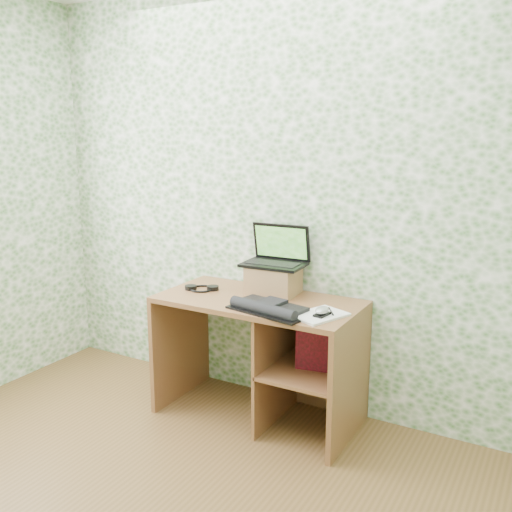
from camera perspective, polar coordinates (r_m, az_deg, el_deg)
The scene contains 10 objects.
wall_back at distance 3.53m, azimuth 2.73°, elevation 5.54°, with size 3.50×3.50×0.00m, color white.
desk at distance 3.45m, azimuth 1.63°, elevation -8.66°, with size 1.20×0.60×0.75m.
riser at distance 3.46m, azimuth 1.76°, elevation -2.40°, with size 0.29×0.24×0.17m, color olive.
laptop at distance 3.46m, azimuth 2.08°, elevation 0.06°, with size 0.38×0.28×0.25m.
keyboard at distance 3.15m, azimuth 1.21°, elevation -5.17°, with size 0.47×0.31×0.07m.
headphones at distance 3.58m, azimuth -5.44°, elevation -3.23°, with size 0.20×0.20×0.03m.
notepad at distance 3.09m, azimuth 6.35°, elevation -5.90°, with size 0.20×0.28×0.01m, color silver.
mouse at distance 3.06m, azimuth 6.62°, elevation -5.61°, with size 0.07×0.11×0.04m, color #B1B1B3.
pen at distance 3.13m, azimuth 7.52°, elevation -5.50°, with size 0.01×0.01×0.13m, color black.
red_box at distance 3.29m, azimuth 6.10°, elevation -8.96°, with size 0.23×0.07×0.28m, color maroon.
Camera 1 is at (1.58, -1.38, 1.73)m, focal length 40.00 mm.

